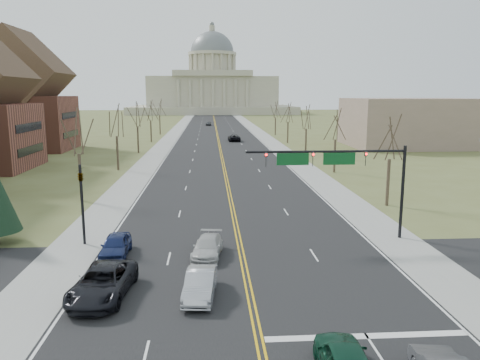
{
  "coord_description": "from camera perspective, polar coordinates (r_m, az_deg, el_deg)",
  "views": [
    {
      "loc": [
        -2.15,
        -20.47,
        11.05
      ],
      "look_at": [
        0.69,
        22.75,
        3.0
      ],
      "focal_mm": 35.0,
      "sensor_mm": 36.0,
      "label": 1
    }
  ],
  "objects": [
    {
      "name": "edge_line_right",
      "position": [
        131.48,
        1.48,
        5.71
      ],
      "size": [
        0.15,
        380.0,
        0.01
      ],
      "primitive_type": "cube",
      "color": "silver",
      "rests_on": "road"
    },
    {
      "name": "tree_r_3",
      "position": [
        106.05,
        5.89,
        8.04
      ],
      "size": [
        3.74,
        3.74,
        8.5
      ],
      "color": "#372920",
      "rests_on": "ground"
    },
    {
      "name": "capitol",
      "position": [
        270.41,
        -3.37,
        11.18
      ],
      "size": [
        90.0,
        60.0,
        50.0
      ],
      "color": "#B4B096",
      "rests_on": "ground"
    },
    {
      "name": "tree_r_2",
      "position": [
        86.41,
        8.1,
        7.44
      ],
      "size": [
        3.74,
        3.74,
        8.5
      ],
      "color": "#372920",
      "rests_on": "ground"
    },
    {
      "name": "bldg_right_mass",
      "position": [
        105.45,
        19.95,
        6.62
      ],
      "size": [
        25.0,
        20.0,
        10.0
      ],
      "primitive_type": "cube",
      "color": "#7F6B5A",
      "rests_on": "ground"
    },
    {
      "name": "tree_l_3",
      "position": [
        109.37,
        -10.88,
        8.19
      ],
      "size": [
        3.96,
        3.96,
        9.0
      ],
      "color": "#372920",
      "rests_on": "ground"
    },
    {
      "name": "car_far_nb",
      "position": [
        109.94,
        -0.74,
        5.18
      ],
      "size": [
        2.84,
        5.8,
        1.59
      ],
      "primitive_type": "imported",
      "rotation": [
        0.0,
        0.0,
        3.18
      ],
      "color": "black",
      "rests_on": "road"
    },
    {
      "name": "tree_l_4",
      "position": [
        129.23,
        -9.79,
        8.56
      ],
      "size": [
        3.96,
        3.96,
        9.0
      ],
      "color": "#372920",
      "rests_on": "ground"
    },
    {
      "name": "tree_r_4",
      "position": [
        125.8,
        4.36,
        8.45
      ],
      "size": [
        3.74,
        3.74,
        8.5
      ],
      "color": "#372920",
      "rests_on": "ground"
    },
    {
      "name": "signal_left",
      "position": [
        35.99,
        -18.74,
        -1.8
      ],
      "size": [
        0.32,
        0.36,
        6.0
      ],
      "color": "black",
      "rests_on": "ground"
    },
    {
      "name": "cross_road",
      "position": [
        28.77,
        0.84,
        -12.05
      ],
      "size": [
        120.0,
        14.0,
        0.01
      ],
      "primitive_type": "cube",
      "color": "black",
      "rests_on": "ground"
    },
    {
      "name": "tree_l_0",
      "position": [
        50.45,
        -19.17,
        5.27
      ],
      "size": [
        3.96,
        3.96,
        9.0
      ],
      "color": "#372920",
      "rests_on": "ground"
    },
    {
      "name": "sidewalk_right",
      "position": [
        131.7,
        2.44,
        5.71
      ],
      "size": [
        4.0,
        380.0,
        0.03
      ],
      "primitive_type": "cube",
      "color": "gray",
      "rests_on": "ground"
    },
    {
      "name": "car_sb_inner_second",
      "position": [
        32.45,
        -3.98,
        -8.15
      ],
      "size": [
        2.44,
        4.76,
        1.32
      ],
      "primitive_type": "imported",
      "rotation": [
        0.0,
        0.0,
        -0.13
      ],
      "color": "#B2B2B2",
      "rests_on": "road"
    },
    {
      "name": "tree_r_1",
      "position": [
        67.0,
        11.6,
        6.46
      ],
      "size": [
        3.74,
        3.74,
        8.5
      ],
      "color": "#372920",
      "rests_on": "ground"
    },
    {
      "name": "car_sb_inner_lead",
      "position": [
        26.35,
        -4.87,
        -12.54
      ],
      "size": [
        1.96,
        4.57,
        1.46
      ],
      "primitive_type": "imported",
      "rotation": [
        0.0,
        0.0,
        -0.09
      ],
      "color": "#A7A9AF",
      "rests_on": "road"
    },
    {
      "name": "road",
      "position": [
        130.96,
        -2.82,
        5.68
      ],
      "size": [
        20.0,
        380.0,
        0.01
      ],
      "primitive_type": "cube",
      "color": "black",
      "rests_on": "ground"
    },
    {
      "name": "bldg_left_far",
      "position": [
        101.06,
        -24.84,
        8.72
      ],
      "size": [
        17.1,
        14.28,
        23.25
      ],
      "color": "brown",
      "rests_on": "ground"
    },
    {
      "name": "tree_l_2",
      "position": [
        89.57,
        -12.44,
        7.66
      ],
      "size": [
        3.96,
        3.96,
        9.0
      ],
      "color": "#372920",
      "rests_on": "ground"
    },
    {
      "name": "car_far_sb",
      "position": [
        163.78,
        -3.86,
        6.88
      ],
      "size": [
        2.09,
        4.22,
        1.38
      ],
      "primitive_type": "imported",
      "rotation": [
        0.0,
        0.0,
        -0.12
      ],
      "color": "#484B50",
      "rests_on": "road"
    },
    {
      "name": "ground",
      "position": [
        23.36,
        2.07,
        -17.71
      ],
      "size": [
        600.0,
        600.0,
        0.0
      ],
      "primitive_type": "plane",
      "color": "brown",
      "rests_on": "ground"
    },
    {
      "name": "stop_bar",
      "position": [
        23.5,
        15.19,
        -17.88
      ],
      "size": [
        9.5,
        0.5,
        0.01
      ],
      "primitive_type": "cube",
      "color": "silver",
      "rests_on": "road"
    },
    {
      "name": "tree_l_1",
      "position": [
        69.88,
        -14.87,
        6.81
      ],
      "size": [
        3.96,
        3.96,
        9.0
      ],
      "color": "#372920",
      "rests_on": "ground"
    },
    {
      "name": "sidewalk_left",
      "position": [
        131.31,
        -8.08,
        5.61
      ],
      "size": [
        4.0,
        380.0,
        0.03
      ],
      "primitive_type": "cube",
      "color": "gray",
      "rests_on": "ground"
    },
    {
      "name": "tree_r_0",
      "position": [
        48.06,
        17.87,
        4.65
      ],
      "size": [
        3.74,
        3.74,
        8.5
      ],
      "color": "#372920",
      "rests_on": "ground"
    },
    {
      "name": "signal_mast",
      "position": [
        35.69,
        11.89,
        1.78
      ],
      "size": [
        12.12,
        0.44,
        7.2
      ],
      "color": "black",
      "rests_on": "ground"
    },
    {
      "name": "car_sb_outer_second",
      "position": [
        33.48,
        -14.93,
        -7.72
      ],
      "size": [
        1.84,
        4.47,
        1.52
      ],
      "primitive_type": "imported",
      "rotation": [
        0.0,
        0.0,
        0.01
      ],
      "color": "#16214E",
      "rests_on": "road"
    },
    {
      "name": "center_line",
      "position": [
        130.96,
        -2.82,
        5.68
      ],
      "size": [
        0.42,
        380.0,
        0.01
      ],
      "primitive_type": "cube",
      "color": "gold",
      "rests_on": "road"
    },
    {
      "name": "car_sb_outer_lead",
      "position": [
        27.27,
        -16.4,
        -11.91
      ],
      "size": [
        3.27,
        6.18,
        1.66
      ],
      "primitive_type": "imported",
      "rotation": [
        0.0,
        0.0,
        -0.09
      ],
      "color": "black",
      "rests_on": "road"
    },
    {
      "name": "edge_line_left",
      "position": [
        131.16,
        -7.12,
        5.62
      ],
      "size": [
        0.15,
        380.0,
        0.01
      ],
      "primitive_type": "cube",
      "color": "silver",
      "rests_on": "road"
    }
  ]
}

